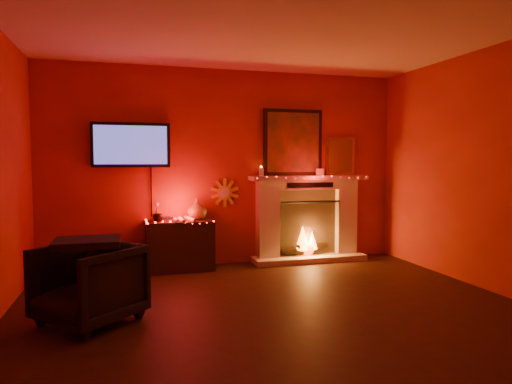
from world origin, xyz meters
TOP-DOWN VIEW (x-y plane):
  - room at (0.00, 0.00)m, footprint 5.00×5.00m
  - fireplace at (1.14, 2.39)m, footprint 1.72×0.40m
  - tv at (-1.30, 2.45)m, footprint 1.00×0.07m
  - sunburst_clock at (-0.05, 2.48)m, footprint 0.40×0.03m
  - console_table at (-0.69, 2.26)m, footprint 0.87×0.54m
  - armchair at (-1.71, 0.51)m, footprint 1.08×1.08m

SIDE VIEW (x-z plane):
  - armchair at x=-1.71m, z-range 0.00..0.71m
  - console_table at x=-0.69m, z-range -0.09..0.84m
  - fireplace at x=1.14m, z-range -0.37..1.81m
  - sunburst_clock at x=-0.05m, z-range 0.80..1.20m
  - room at x=0.00m, z-range -1.15..3.85m
  - tv at x=-1.30m, z-range 1.03..2.27m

